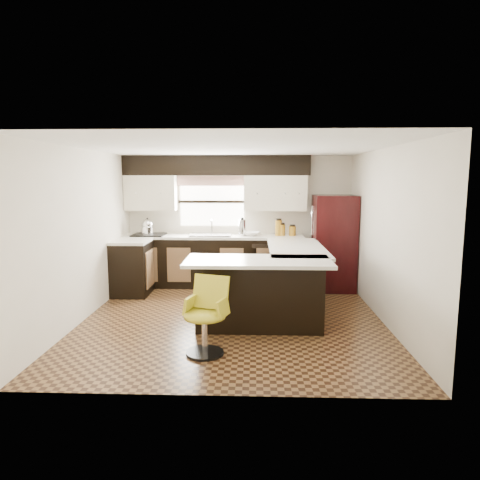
{
  "coord_description": "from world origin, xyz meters",
  "views": [
    {
      "loc": [
        0.31,
        -5.89,
        1.98
      ],
      "look_at": [
        0.09,
        0.45,
        1.07
      ],
      "focal_mm": 32.0,
      "sensor_mm": 36.0,
      "label": 1
    }
  ],
  "objects_px": {
    "peninsula_long": "(293,278)",
    "peninsula_return": "(259,295)",
    "refrigerator": "(334,243)",
    "bar_chair": "(205,317)"
  },
  "relations": [
    {
      "from": "refrigerator",
      "to": "bar_chair",
      "type": "relative_size",
      "value": 1.92
    },
    {
      "from": "peninsula_long",
      "to": "bar_chair",
      "type": "height_order",
      "value": "peninsula_long"
    },
    {
      "from": "peninsula_long",
      "to": "refrigerator",
      "type": "relative_size",
      "value": 1.15
    },
    {
      "from": "bar_chair",
      "to": "refrigerator",
      "type": "bearing_deg",
      "value": 74.89
    },
    {
      "from": "peninsula_long",
      "to": "peninsula_return",
      "type": "bearing_deg",
      "value": -118.3
    },
    {
      "from": "peninsula_long",
      "to": "bar_chair",
      "type": "bearing_deg",
      "value": -121.37
    },
    {
      "from": "peninsula_return",
      "to": "bar_chair",
      "type": "bearing_deg",
      "value": -124.46
    },
    {
      "from": "peninsula_return",
      "to": "bar_chair",
      "type": "xyz_separation_m",
      "value": [
        -0.63,
        -0.91,
        -0.01
      ]
    },
    {
      "from": "refrigerator",
      "to": "bar_chair",
      "type": "bearing_deg",
      "value": -123.52
    },
    {
      "from": "refrigerator",
      "to": "bar_chair",
      "type": "xyz_separation_m",
      "value": [
        -1.97,
        -2.97,
        -0.41
      ]
    }
  ]
}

